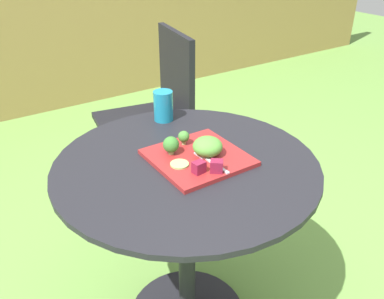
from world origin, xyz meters
TOP-DOWN VIEW (x-y plane):
  - bamboo_fence at (0.00, 2.38)m, footprint 8.00×0.08m
  - patio_table at (0.00, 0.00)m, footprint 0.82×0.82m
  - patio_chair at (0.37, 0.85)m, footprint 0.51×0.51m
  - salad_plate at (0.04, -0.01)m, footprint 0.27×0.27m
  - drinking_glass at (0.10, 0.31)m, footprint 0.07×0.07m
  - fork at (0.05, -0.05)m, footprint 0.03×0.15m
  - lettuce_mound at (0.07, -0.02)m, footprint 0.09×0.09m
  - broccoli_floret_0 at (-0.02, 0.05)m, footprint 0.05×0.05m
  - broccoli_floret_1 at (0.04, 0.08)m, footprint 0.04×0.04m
  - cucumber_slice_0 at (-0.04, -0.02)m, footprint 0.06×0.06m
  - beet_chunk_0 at (-0.01, -0.09)m, footprint 0.04×0.03m
  - beet_chunk_1 at (0.03, -0.11)m, footprint 0.05×0.05m

SIDE VIEW (x-z plane):
  - patio_table at x=0.00m, z-range 0.07..0.79m
  - patio_chair at x=0.37m, z-range 0.08..0.98m
  - bamboo_fence at x=0.00m, z-range 0.00..1.24m
  - salad_plate at x=0.04m, z-range 0.72..0.73m
  - fork at x=0.05m, z-range 0.73..0.74m
  - cucumber_slice_0 at x=-0.04m, z-range 0.73..0.74m
  - beet_chunk_0 at x=-0.01m, z-range 0.73..0.77m
  - beet_chunk_1 at x=0.03m, z-range 0.73..0.77m
  - broccoli_floret_1 at x=0.04m, z-range 0.74..0.78m
  - lettuce_mound at x=0.07m, z-range 0.73..0.79m
  - broccoli_floret_0 at x=-0.02m, z-range 0.73..0.79m
  - drinking_glass at x=0.10m, z-range 0.71..0.82m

